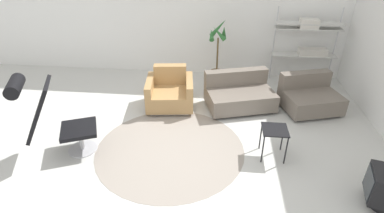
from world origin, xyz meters
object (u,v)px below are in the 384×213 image
(armchair_red, at_px, (170,93))
(side_table, at_px, (275,133))
(lounge_chair, at_px, (48,113))
(shelf_unit, at_px, (309,38))
(couch_low, at_px, (239,95))
(couch_second, at_px, (309,98))
(potted_plant, at_px, (217,63))

(armchair_red, xyz_separation_m, side_table, (1.76, -1.36, 0.14))
(lounge_chair, relative_size, armchair_red, 1.33)
(armchair_red, xyz_separation_m, shelf_unit, (2.76, 1.40, 0.74))
(couch_low, relative_size, couch_second, 1.20)
(couch_low, xyz_separation_m, side_table, (0.45, -1.48, 0.17))
(couch_second, relative_size, shelf_unit, 0.72)
(couch_second, distance_m, shelf_unit, 1.48)
(couch_low, relative_size, side_table, 2.93)
(lounge_chair, xyz_separation_m, potted_plant, (2.29, 2.75, -0.23))
(couch_second, height_order, potted_plant, potted_plant)
(shelf_unit, bearing_deg, armchair_red, -153.16)
(lounge_chair, height_order, potted_plant, potted_plant)
(lounge_chair, relative_size, potted_plant, 0.90)
(lounge_chair, distance_m, couch_low, 3.30)
(couch_low, bearing_deg, side_table, 90.10)
(side_table, bearing_deg, lounge_chair, -174.88)
(couch_low, relative_size, shelf_unit, 0.86)
(couch_second, bearing_deg, shelf_unit, -113.08)
(armchair_red, distance_m, couch_second, 2.63)
(couch_low, height_order, shelf_unit, shelf_unit)
(lounge_chair, distance_m, shelf_unit, 5.20)
(couch_second, bearing_deg, armchair_red, -13.58)
(couch_second, distance_m, potted_plant, 2.03)
(potted_plant, bearing_deg, side_table, -69.77)
(side_table, height_order, shelf_unit, shelf_unit)
(couch_low, xyz_separation_m, shelf_unit, (1.45, 1.28, 0.77))
(armchair_red, distance_m, potted_plant, 1.41)
(lounge_chair, bearing_deg, couch_second, 90.81)
(couch_low, distance_m, potted_plant, 1.12)
(potted_plant, bearing_deg, couch_low, -65.02)
(lounge_chair, relative_size, couch_second, 1.09)
(lounge_chair, height_order, armchair_red, lounge_chair)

